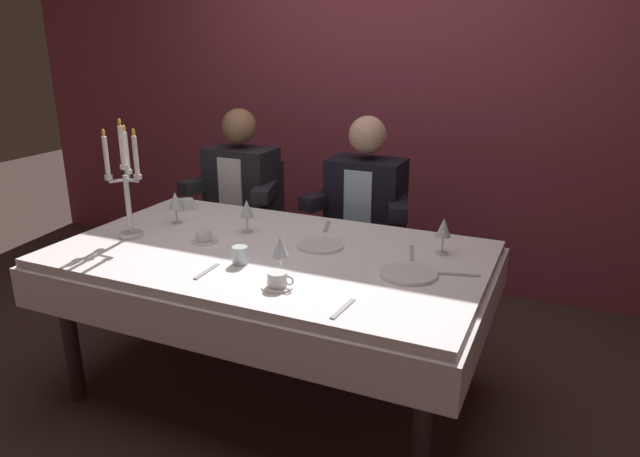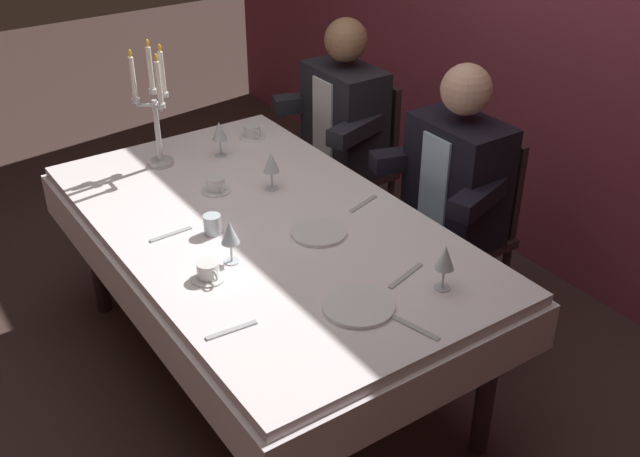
{
  "view_description": "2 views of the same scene",
  "coord_description": "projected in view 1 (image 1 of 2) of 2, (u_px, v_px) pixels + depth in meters",
  "views": [
    {
      "loc": [
        1.2,
        -2.13,
        1.65
      ],
      "look_at": [
        0.2,
        0.1,
        0.84
      ],
      "focal_mm": 32.51,
      "sensor_mm": 36.0,
      "label": 1
    },
    {
      "loc": [
        2.2,
        -1.23,
        2.19
      ],
      "look_at": [
        0.27,
        0.08,
        0.82
      ],
      "focal_mm": 42.49,
      "sensor_mm": 36.0,
      "label": 2
    }
  ],
  "objects": [
    {
      "name": "dinner_plate_1",
      "position": [
        321.0,
        245.0,
        2.63
      ],
      "size": [
        0.21,
        0.21,
        0.01
      ],
      "primitive_type": "cylinder",
      "color": "white",
      "rests_on": "dining_table"
    },
    {
      "name": "wine_glass_1",
      "position": [
        247.0,
        210.0,
        2.8
      ],
      "size": [
        0.07,
        0.07,
        0.16
      ],
      "color": "silver",
      "rests_on": "dining_table"
    },
    {
      "name": "fork_0",
      "position": [
        207.0,
        271.0,
        2.35
      ],
      "size": [
        0.03,
        0.17,
        0.01
      ],
      "primitive_type": "cube",
      "rotation": [
        0.0,
        0.0,
        1.61
      ],
      "color": "#B7B7BC",
      "rests_on": "dining_table"
    },
    {
      "name": "spoon_3",
      "position": [
        343.0,
        309.0,
        2.03
      ],
      "size": [
        0.03,
        0.17,
        0.01
      ],
      "primitive_type": "cube",
      "rotation": [
        0.0,
        0.0,
        1.5
      ],
      "color": "#B7B7BC",
      "rests_on": "dining_table"
    },
    {
      "name": "dining_table",
      "position": [
        271.0,
        274.0,
        2.64
      ],
      "size": [
        1.94,
        1.14,
        0.74
      ],
      "color": "white",
      "rests_on": "ground_plane"
    },
    {
      "name": "coffee_cup_1",
      "position": [
        278.0,
        281.0,
        2.2
      ],
      "size": [
        0.13,
        0.12,
        0.06
      ],
      "color": "white",
      "rests_on": "dining_table"
    },
    {
      "name": "fork_4",
      "position": [
        327.0,
        226.0,
        2.91
      ],
      "size": [
        0.07,
        0.17,
        0.01
      ],
      "primitive_type": "cube",
      "rotation": [
        0.0,
        0.0,
        1.87
      ],
      "color": "#B7B7BC",
      "rests_on": "dining_table"
    },
    {
      "name": "candelabra",
      "position": [
        126.0,
        186.0,
        2.69
      ],
      "size": [
        0.15,
        0.17,
        0.56
      ],
      "color": "silver",
      "rests_on": "dining_table"
    },
    {
      "name": "seated_diner_0",
      "position": [
        243.0,
        190.0,
        3.63
      ],
      "size": [
        0.63,
        0.48,
        1.24
      ],
      "color": "#322223",
      "rests_on": "ground_plane"
    },
    {
      "name": "back_wall",
      "position": [
        388.0,
        84.0,
        3.84
      ],
      "size": [
        6.0,
        0.12,
        2.7
      ],
      "primitive_type": "cube",
      "color": "#8B3646",
      "rests_on": "ground_plane"
    },
    {
      "name": "seated_diner_1",
      "position": [
        366.0,
        204.0,
        3.31
      ],
      "size": [
        0.63,
        0.48,
        1.24
      ],
      "color": "#322223",
      "rests_on": "ground_plane"
    },
    {
      "name": "wine_glass_0",
      "position": [
        444.0,
        228.0,
        2.52
      ],
      "size": [
        0.07,
        0.07,
        0.16
      ],
      "color": "silver",
      "rests_on": "dining_table"
    },
    {
      "name": "coffee_cup_0",
      "position": [
        205.0,
        236.0,
        2.69
      ],
      "size": [
        0.13,
        0.12,
        0.06
      ],
      "color": "white",
      "rests_on": "dining_table"
    },
    {
      "name": "water_tumbler_0",
      "position": [
        240.0,
        255.0,
        2.43
      ],
      "size": [
        0.07,
        0.07,
        0.08
      ],
      "primitive_type": "cylinder",
      "color": "silver",
      "rests_on": "dining_table"
    },
    {
      "name": "coffee_cup_2",
      "position": [
        187.0,
        205.0,
        3.19
      ],
      "size": [
        0.13,
        0.12,
        0.06
      ],
      "color": "white",
      "rests_on": "dining_table"
    },
    {
      "name": "ground_plane",
      "position": [
        274.0,
        391.0,
        2.83
      ],
      "size": [
        12.0,
        12.0,
        0.0
      ],
      "primitive_type": "plane",
      "color": "#412E29"
    },
    {
      "name": "knife_2",
      "position": [
        412.0,
        253.0,
        2.55
      ],
      "size": [
        0.07,
        0.19,
        0.01
      ],
      "primitive_type": "cube",
      "rotation": [
        0.0,
        0.0,
        1.85
      ],
      "color": "#B7B7BC",
      "rests_on": "dining_table"
    },
    {
      "name": "dinner_plate_0",
      "position": [
        408.0,
        273.0,
        2.32
      ],
      "size": [
        0.23,
        0.23,
        0.01
      ],
      "primitive_type": "cylinder",
      "color": "white",
      "rests_on": "dining_table"
    },
    {
      "name": "wine_glass_2",
      "position": [
        280.0,
        248.0,
        2.29
      ],
      "size": [
        0.07,
        0.07,
        0.16
      ],
      "color": "silver",
      "rests_on": "dining_table"
    },
    {
      "name": "wine_glass_3",
      "position": [
        175.0,
        201.0,
        2.93
      ],
      "size": [
        0.07,
        0.07,
        0.16
      ],
      "color": "silver",
      "rests_on": "dining_table"
    },
    {
      "name": "fork_1",
      "position": [
        459.0,
        275.0,
        2.32
      ],
      "size": [
        0.17,
        0.06,
        0.01
      ],
      "primitive_type": "cube",
      "rotation": [
        0.0,
        0.0,
        0.25
      ],
      "color": "#B7B7BC",
      "rests_on": "dining_table"
    }
  ]
}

